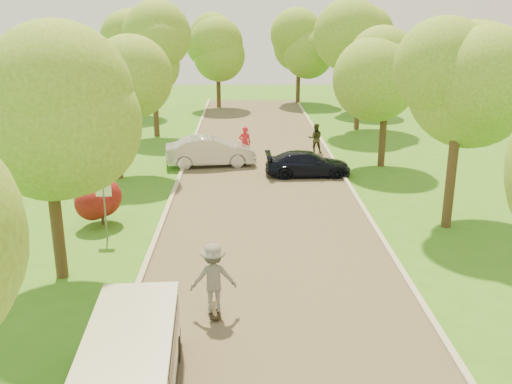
{
  "coord_description": "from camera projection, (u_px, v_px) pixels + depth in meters",
  "views": [
    {
      "loc": [
        -0.87,
        -15.13,
        7.78
      ],
      "look_at": [
        -0.42,
        5.41,
        1.3
      ],
      "focal_mm": 40.0,
      "sensor_mm": 36.0,
      "label": 1
    }
  ],
  "objects": [
    {
      "name": "red_shrub",
      "position": [
        101.0,
        197.0,
        21.57
      ],
      "size": [
        1.7,
        1.7,
        1.95
      ],
      "color": "#382619",
      "rests_on": "ground"
    },
    {
      "name": "silver_sedan",
      "position": [
        210.0,
        151.0,
        30.12
      ],
      "size": [
        4.88,
        2.24,
        1.55
      ],
      "primitive_type": "imported",
      "rotation": [
        0.0,
        0.0,
        1.7
      ],
      "color": "#B5B5BA",
      "rests_on": "ground"
    },
    {
      "name": "minivan",
      "position": [
        131.0,
        366.0,
        11.63
      ],
      "size": [
        2.02,
        4.61,
        1.68
      ],
      "rotation": [
        0.0,
        0.0,
        0.06
      ],
      "color": "silver",
      "rests_on": "ground"
    },
    {
      "name": "person_olive",
      "position": [
        315.0,
        138.0,
        32.85
      ],
      "size": [
        0.86,
        0.69,
        1.72
      ],
      "primitive_type": "imported",
      "rotation": [
        0.0,
        0.0,
        3.1
      ],
      "color": "#343620",
      "rests_on": "ground"
    },
    {
      "name": "street_sign",
      "position": [
        104.0,
        198.0,
        20.01
      ],
      "size": [
        0.55,
        0.06,
        2.17
      ],
      "color": "#59595E",
      "rests_on": "ground"
    },
    {
      "name": "road",
      "position": [
        265.0,
        203.0,
        24.41
      ],
      "size": [
        8.0,
        60.0,
        0.01
      ],
      "primitive_type": "cube",
      "color": "#4C4438",
      "rests_on": "ground"
    },
    {
      "name": "tree_l_midb",
      "position": [
        117.0,
        84.0,
        26.71
      ],
      "size": [
        4.3,
        4.2,
        6.62
      ],
      "color": "#382619",
      "rests_on": "ground"
    },
    {
      "name": "tree_r_far",
      "position": [
        364.0,
        43.0,
        38.07
      ],
      "size": [
        5.33,
        5.2,
        8.34
      ],
      "color": "#382619",
      "rests_on": "ground"
    },
    {
      "name": "tree_l_far",
      "position": [
        156.0,
        51.0,
        35.99
      ],
      "size": [
        4.92,
        4.8,
        7.79
      ],
      "color": "#382619",
      "rests_on": "ground"
    },
    {
      "name": "skateboarder",
      "position": [
        213.0,
        278.0,
        15.06
      ],
      "size": [
        1.32,
        0.86,
        1.92
      ],
      "primitive_type": "imported",
      "rotation": [
        0.0,
        0.0,
        3.27
      ],
      "color": "slate",
      "rests_on": "longboard"
    },
    {
      "name": "tree_bg_a",
      "position": [
        140.0,
        46.0,
        43.61
      ],
      "size": [
        5.12,
        5.0,
        7.72
      ],
      "color": "#382619",
      "rests_on": "ground"
    },
    {
      "name": "ground",
      "position": [
        274.0,
        289.0,
        16.79
      ],
      "size": [
        100.0,
        100.0,
        0.0
      ],
      "primitive_type": "plane",
      "color": "#37771C",
      "rests_on": "ground"
    },
    {
      "name": "longboard",
      "position": [
        214.0,
        311.0,
        15.36
      ],
      "size": [
        0.39,
        1.01,
        0.11
      ],
      "rotation": [
        0.0,
        0.0,
        3.27
      ],
      "color": "black",
      "rests_on": "ground"
    },
    {
      "name": "curb_left",
      "position": [
        170.0,
        202.0,
        24.31
      ],
      "size": [
        0.18,
        60.0,
        0.12
      ],
      "primitive_type": "cube",
      "color": "#B2AD9E",
      "rests_on": "ground"
    },
    {
      "name": "tree_bg_d",
      "position": [
        302.0,
        42.0,
        49.6
      ],
      "size": [
        5.12,
        5.0,
        7.72
      ],
      "color": "#382619",
      "rests_on": "ground"
    },
    {
      "name": "tree_bg_b",
      "position": [
        356.0,
        42.0,
        45.81
      ],
      "size": [
        5.12,
        5.0,
        7.95
      ],
      "color": "#382619",
      "rests_on": "ground"
    },
    {
      "name": "curb_right",
      "position": [
        359.0,
        201.0,
        24.48
      ],
      "size": [
        0.18,
        60.0,
        0.12
      ],
      "primitive_type": "cube",
      "color": "#B2AD9E",
      "rests_on": "ground"
    },
    {
      "name": "tree_r_midb",
      "position": [
        391.0,
        73.0,
        28.81
      ],
      "size": [
        4.51,
        4.4,
        7.01
      ],
      "color": "#382619",
      "rests_on": "ground"
    },
    {
      "name": "tree_bg_c",
      "position": [
        220.0,
        47.0,
        47.64
      ],
      "size": [
        4.92,
        4.8,
        7.33
      ],
      "color": "#382619",
      "rests_on": "ground"
    },
    {
      "name": "tree_r_mida",
      "position": [
        468.0,
        79.0,
        20.04
      ],
      "size": [
        5.13,
        5.0,
        7.95
      ],
      "color": "#382619",
      "rests_on": "ground"
    },
    {
      "name": "dark_sedan",
      "position": [
        308.0,
        164.0,
        28.28
      ],
      "size": [
        4.27,
        1.83,
        1.23
      ],
      "primitive_type": "imported",
      "rotation": [
        0.0,
        0.0,
        1.6
      ],
      "color": "black",
      "rests_on": "ground"
    },
    {
      "name": "person_striped",
      "position": [
        245.0,
        143.0,
        31.36
      ],
      "size": [
        0.71,
        0.51,
        1.85
      ],
      "primitive_type": "imported",
      "rotation": [
        0.0,
        0.0,
        3.24
      ],
      "color": "red",
      "rests_on": "ground"
    },
    {
      "name": "tree_l_mida",
      "position": [
        51.0,
        109.0,
        16.05
      ],
      "size": [
        4.71,
        4.6,
        7.39
      ],
      "color": "#382619",
      "rests_on": "ground"
    }
  ]
}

